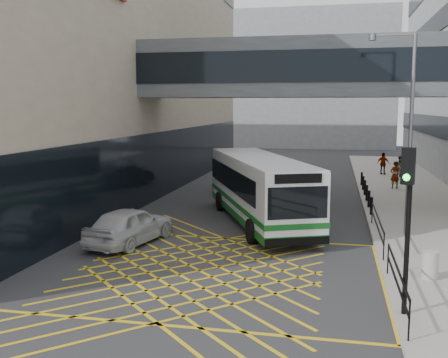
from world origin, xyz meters
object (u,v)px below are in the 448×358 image
Objects in this scene: car_white at (130,225)px; litter_bin at (430,265)px; bus at (258,187)px; car_silver at (276,172)px; pedestrian_a at (395,175)px; pedestrian_c at (383,164)px; street_lamp at (406,122)px; pedestrian_b at (400,167)px; traffic_light at (408,208)px; car_dark at (238,179)px.

car_white is 5.59× the size of litter_bin.
litter_bin is (6.54, -7.62, -1.09)m from bus.
car_silver is 2.34× the size of pedestrian_a.
pedestrian_a reaches higher than pedestrian_c.
car_white is 19.91m from car_silver.
car_silver is 0.50× the size of street_lamp.
bus reaches higher than pedestrian_c.
pedestrian_b is 1.86m from pedestrian_c.
street_lamp is at bearing 106.98° from traffic_light.
pedestrian_b is at bearing -108.46° from car_white.
pedestrian_a is 1.12× the size of pedestrian_b.
traffic_light is at bearing 88.99° from car_dark.
street_lamp reaches higher than litter_bin.
car_dark is 1.09× the size of traffic_light.
litter_bin is at bearing 111.66° from pedestrian_c.
litter_bin is (0.18, -5.82, -4.30)m from street_lamp.
traffic_light is 0.53× the size of street_lamp.
car_silver is (3.73, 19.55, -0.13)m from car_white.
bus is at bearing -137.96° from pedestrian_b.
traffic_light reaches higher than car_dark.
pedestrian_b is (8.46, 16.94, -0.74)m from bus.
traffic_light reaches higher than car_silver.
car_dark is 22.00m from traffic_light.
car_white reaches higher than car_dark.
traffic_light reaches higher than pedestrian_b.
car_dark reaches higher than litter_bin.
street_lamp is at bearing -117.81° from pedestrian_b.
bus is at bearing 84.68° from car_silver.
bus reaches higher than pedestrian_a.
car_silver is 0.95× the size of traffic_light.
pedestrian_b is (9.24, 2.43, 0.31)m from car_silver.
pedestrian_a is 7.28m from pedestrian_c.
litter_bin is (11.05, -2.57, -0.18)m from car_white.
car_dark is 15.08m from street_lamp.
pedestrian_a is at bearing 166.48° from car_dark.
litter_bin is at bearing 178.97° from car_white.
car_white is 0.59× the size of street_lamp.
car_silver is 23.31m from litter_bin.
traffic_light is at bearing 95.19° from car_silver.
bus is at bearing 83.48° from car_dark.
pedestrian_c is at bearing -113.97° from pedestrian_a.
car_white is (-4.50, -5.05, -0.91)m from bus.
street_lamp reaches higher than car_silver.
street_lamp is (10.87, 3.25, 4.12)m from car_white.
car_dark is 13.48m from pedestrian_c.
pedestrian_c is (10.10, 8.93, 0.27)m from car_dark.
car_silver is (-0.77, 14.51, -1.04)m from bus.
car_dark is 10.34m from pedestrian_a.
litter_bin is 0.51× the size of pedestrian_c.
car_dark is at bearing 133.49° from street_lamp.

